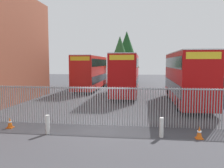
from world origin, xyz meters
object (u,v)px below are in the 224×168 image
(double_decker_bus_behind_fence_left, at_px, (126,73))
(double_decker_bus_behind_fence_right, at_px, (91,71))
(traffic_cone_by_gate, at_px, (199,133))
(double_decker_bus_near_gate, at_px, (187,76))
(traffic_cone_near_kerb, at_px, (10,123))
(bollard_center_front, at_px, (161,127))
(bollard_near_left, at_px, (48,125))

(double_decker_bus_behind_fence_left, xyz_separation_m, double_decker_bus_behind_fence_right, (-4.91, 4.64, 0.00))
(traffic_cone_by_gate, bearing_deg, double_decker_bus_behind_fence_left, 107.07)
(double_decker_bus_near_gate, height_order, traffic_cone_near_kerb, double_decker_bus_near_gate)
(double_decker_bus_near_gate, height_order, double_decker_bus_behind_fence_left, same)
(double_decker_bus_behind_fence_left, bearing_deg, traffic_cone_by_gate, -72.93)
(traffic_cone_by_gate, bearing_deg, double_decker_bus_near_gate, 83.48)
(bollard_center_front, bearing_deg, double_decker_bus_near_gate, 73.52)
(double_decker_bus_behind_fence_left, distance_m, traffic_cone_by_gate, 15.27)
(double_decker_bus_behind_fence_left, bearing_deg, traffic_cone_near_kerb, -111.21)
(bollard_near_left, relative_size, traffic_cone_near_kerb, 1.61)
(double_decker_bus_near_gate, xyz_separation_m, traffic_cone_by_gate, (-1.10, -9.59, -2.13))
(double_decker_bus_behind_fence_right, relative_size, bollard_near_left, 11.38)
(double_decker_bus_behind_fence_right, xyz_separation_m, bollard_center_front, (7.61, -19.08, -1.95))
(double_decker_bus_behind_fence_left, height_order, bollard_center_front, double_decker_bus_behind_fence_left)
(bollard_near_left, xyz_separation_m, bollard_center_front, (5.60, 0.18, 0.00))
(double_decker_bus_near_gate, distance_m, traffic_cone_by_gate, 9.88)
(bollard_near_left, relative_size, bollard_center_front, 1.00)
(double_decker_bus_behind_fence_right, height_order, bollard_center_front, double_decker_bus_behind_fence_right)
(double_decker_bus_behind_fence_left, relative_size, bollard_center_front, 11.38)
(bollard_near_left, height_order, traffic_cone_by_gate, bollard_near_left)
(double_decker_bus_behind_fence_left, height_order, bollard_near_left, double_decker_bus_behind_fence_left)
(bollard_near_left, xyz_separation_m, traffic_cone_by_gate, (7.34, 0.17, -0.19))
(double_decker_bus_behind_fence_left, relative_size, traffic_cone_by_gate, 18.32)
(double_decker_bus_behind_fence_right, bearing_deg, double_decker_bus_near_gate, -42.29)
(traffic_cone_near_kerb, bearing_deg, bollard_center_front, -4.25)
(traffic_cone_by_gate, bearing_deg, double_decker_bus_behind_fence_right, 116.10)
(bollard_center_front, bearing_deg, bollard_near_left, -178.16)
(traffic_cone_by_gate, bearing_deg, bollard_near_left, -178.68)
(double_decker_bus_behind_fence_right, distance_m, bollard_near_left, 19.47)
(traffic_cone_by_gate, height_order, traffic_cone_near_kerb, same)
(double_decker_bus_near_gate, xyz_separation_m, double_decker_bus_behind_fence_right, (-10.45, 9.51, 0.00))
(traffic_cone_near_kerb, bearing_deg, traffic_cone_by_gate, -3.57)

